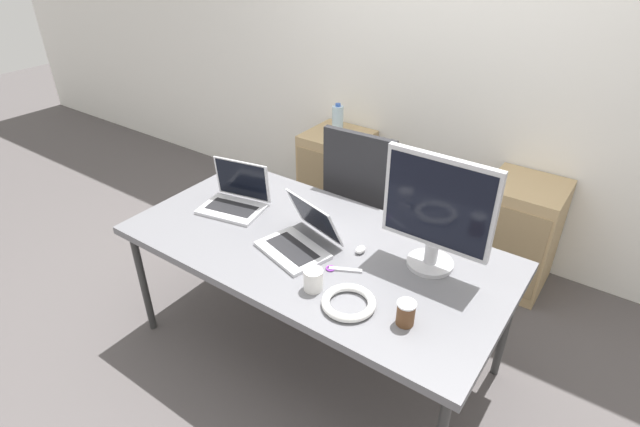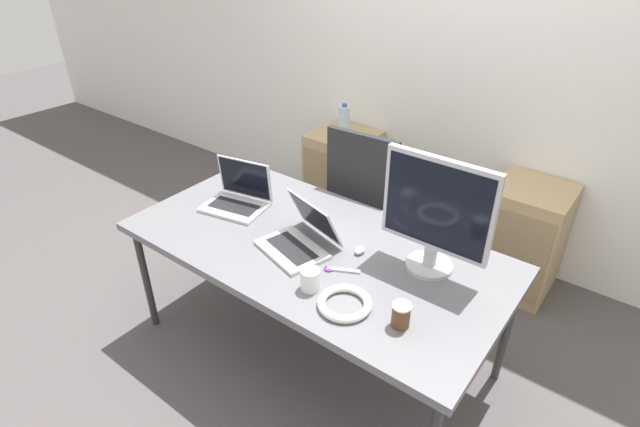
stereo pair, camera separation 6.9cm
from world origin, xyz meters
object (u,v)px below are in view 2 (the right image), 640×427
Objects in this scene: cabinet_left at (343,177)px; cabinet_right at (523,238)px; coffee_cup_white at (310,279)px; cable_coil at (345,303)px; laptop_right at (300,238)px; mouse at (360,250)px; water_bottle at (344,120)px; laptop_left at (238,197)px; coffee_cup_brown at (401,315)px; office_chair at (373,222)px; monitor at (436,214)px.

cabinet_left is 1.00× the size of cabinet_right.
cable_coil is (0.18, -0.00, -0.03)m from coffee_cup_white.
cabinet_left is 1.78× the size of laptop_right.
mouse is 0.63× the size of coffee_cup_white.
water_bottle is 1.74m from coffee_cup_white.
laptop_left is at bearing 161.06° from cable_coil.
laptop_right reaches higher than coffee_cup_brown.
office_chair is 2.86× the size of laptop_left.
cable_coil is at bearing -55.03° from water_bottle.
mouse reaches higher than cabinet_right.
laptop_left is 1.64× the size of cable_coil.
laptop_right is at bearing 164.88° from coffee_cup_brown.
office_chair is 0.86m from mouse.
water_bottle is 1.84m from cable_coil.
coffee_cup_white is (-0.49, -1.50, 0.40)m from cabinet_right.
laptop_left is 0.77m from mouse.
office_chair is at bearing 136.98° from monitor.
monitor reaches higher than cable_coil.
water_bottle is at bearing 96.18° from laptop_left.
laptop_left is 3.78× the size of coffee_cup_white.
laptop_right is 1.77× the size of cable_coil.
office_chair is 1.95× the size of monitor.
monitor reaches higher than mouse.
coffee_cup_brown reaches higher than cabinet_right.
cabinet_left is 1.31× the size of monitor.
mouse is (-0.46, -1.16, 0.37)m from cabinet_right.
water_bottle reaches higher than cabinet_left.
coffee_cup_brown is at bearing -13.37° from laptop_left.
coffee_cup_white is 0.42m from coffee_cup_brown.
water_bottle is at bearing 90.00° from cabinet_left.
laptop_left is (-0.42, -0.74, 0.37)m from office_chair.
coffee_cup_white is 0.43× the size of cable_coil.
office_chair is at bearing -39.16° from water_bottle.
cable_coil is at bearing -54.99° from cabinet_left.
laptop_right is (0.64, -1.29, 0.40)m from cabinet_left.
coffee_cup_white reaches higher than cabinet_right.
laptop_right is 6.48× the size of mouse.
office_chair reaches higher than mouse.
cabinet_left is at bearing 116.50° from laptop_right.
monitor is 0.47m from coffee_cup_brown.
office_chair reaches higher than coffee_cup_white.
laptop_left reaches higher than water_bottle.
cabinet_right is 1.63m from coffee_cup_white.
office_chair reaches higher than cable_coil.
cabinet_left is at bearing 138.75° from monitor.
laptop_left reaches higher than coffee_cup_white.
mouse is (-0.31, -0.10, -0.26)m from monitor.
mouse is 0.49m from coffee_cup_brown.
cabinet_right is 1.24m from monitor.
coffee_cup_white is (0.87, -1.50, 0.40)m from cabinet_left.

